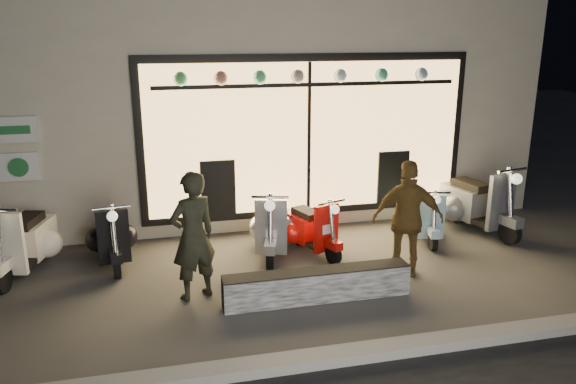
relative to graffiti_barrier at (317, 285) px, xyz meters
name	(u,v)px	position (x,y,z in m)	size (l,w,h in m)	color
ground	(288,280)	(-0.21, 0.65, -0.20)	(40.00, 40.00, 0.00)	#383533
kerb	(334,357)	(-0.21, -1.35, -0.14)	(40.00, 0.25, 0.12)	slate
shop_building	(233,86)	(-0.21, 5.63, 1.90)	(10.20, 6.23, 4.20)	beige
graffiti_barrier	(317,285)	(0.00, 0.00, 0.00)	(2.34, 0.28, 0.40)	black
scooter_silver	(273,224)	(-0.18, 1.74, 0.21)	(0.70, 1.43, 1.02)	black
scooter_red	(308,227)	(0.33, 1.63, 0.16)	(0.67, 1.23, 0.89)	black
scooter_black	(112,234)	(-2.54, 1.92, 0.18)	(0.53, 1.34, 0.95)	black
scooter_cream	(27,240)	(-3.66, 1.87, 0.22)	(0.70, 1.49, 1.06)	black
scooter_blue	(424,215)	(2.32, 1.77, 0.15)	(0.58, 1.23, 0.88)	black
scooter_grey	(472,202)	(3.27, 1.93, 0.26)	(0.75, 1.61, 1.14)	black
man	(193,236)	(-1.46, 0.43, 0.62)	(0.59, 0.39, 1.63)	black
woman	(408,219)	(1.38, 0.43, 0.60)	(0.94, 0.39, 1.61)	brown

